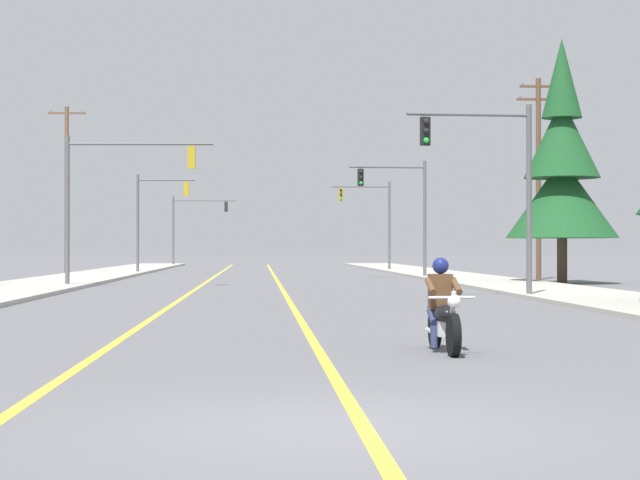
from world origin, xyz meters
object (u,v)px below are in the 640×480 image
Objects in this scene: traffic_signal_near_right at (495,171)px; conifer_tree_right_verge_far at (562,171)px; motorcycle_with_rider at (443,314)px; utility_pole_right_far at (538,172)px; traffic_signal_far_left at (192,220)px; traffic_signal_far_right at (373,213)px; utility_pole_left_far at (67,187)px; traffic_signal_near_left at (111,185)px; traffic_signal_mid_left at (154,209)px; traffic_signal_mid_right at (403,201)px.

conifer_tree_right_verge_far is at bearing 66.41° from traffic_signal_near_right.
utility_pole_right_far is (11.17, 37.27, 4.82)m from motorcycle_with_rider.
traffic_signal_far_left is at bearing 114.12° from utility_pole_right_far.
traffic_signal_far_right is 0.61× the size of utility_pole_right_far.
motorcycle_with_rider is 0.21× the size of utility_pole_left_far.
traffic_signal_near_left is 19.97m from conifer_tree_right_verge_far.
traffic_signal_near_right is 41.12m from traffic_signal_far_right.
traffic_signal_near_left is 1.00× the size of traffic_signal_far_right.
traffic_signal_far_left is at bearing 96.12° from motorcycle_with_rider.
utility_pole_right_far is (6.49, 19.59, 1.36)m from traffic_signal_near_right.
utility_pole_left_far is at bearing 151.42° from utility_pole_right_far.
traffic_signal_near_right is (4.68, 17.69, 3.46)m from motorcycle_with_rider.
utility_pole_left_far reaches higher than traffic_signal_near_left.
traffic_signal_mid_left is 1.00× the size of traffic_signal_far_right.
traffic_signal_near_right is at bearing 75.19° from motorcycle_with_rider.
traffic_signal_mid_left is at bearing 9.62° from utility_pole_left_far.
traffic_signal_mid_right is at bearing 41.81° from traffic_signal_near_left.
utility_pole_left_far is (-5.77, 23.09, 1.21)m from traffic_signal_near_left.
traffic_signal_near_left is 23.98m from traffic_signal_mid_left.
motorcycle_with_rider is at bearing -79.83° from traffic_signal_mid_left.
traffic_signal_near_left and traffic_signal_far_left have the same top height.
traffic_signal_far_left is (-8.78, 81.84, 3.56)m from motorcycle_with_rider.
utility_pole_right_far is 0.98× the size of utility_pole_left_far.
traffic_signal_mid_left is at bearing 91.24° from traffic_signal_near_left.
traffic_signal_near_left is (-13.52, 10.54, 0.12)m from traffic_signal_near_right.
motorcycle_with_rider is at bearing -96.75° from traffic_signal_mid_right.
traffic_signal_mid_left is at bearing 134.53° from conifer_tree_right_verge_far.
utility_pole_right_far is (19.95, -44.56, 1.26)m from traffic_signal_far_left.
motorcycle_with_rider is at bearing -94.99° from traffic_signal_far_right.
traffic_signal_mid_left is at bearing 140.21° from traffic_signal_mid_right.
traffic_signal_near_right and traffic_signal_mid_right have the same top height.
utility_pole_right_far is 29.36m from utility_pole_left_far.
traffic_signal_near_right is 1.00× the size of traffic_signal_near_left.
motorcycle_with_rider is 0.35× the size of traffic_signal_far_right.
conifer_tree_right_verge_far is (-0.37, -5.57, -0.34)m from utility_pole_right_far.
motorcycle_with_rider is 0.35× the size of traffic_signal_far_left.
conifer_tree_right_verge_far is at bearing -68.67° from traffic_signal_far_left.
motorcycle_with_rider is 0.35× the size of traffic_signal_near_left.
traffic_signal_mid_right is (4.79, 40.42, 3.46)m from motorcycle_with_rider.
traffic_signal_far_right is (0.45, 41.12, -0.00)m from traffic_signal_near_right.
traffic_signal_far_left is (-13.45, 64.15, 0.10)m from traffic_signal_near_right.
utility_pole_left_far is (-19.40, 10.90, 1.33)m from traffic_signal_mid_right.
traffic_signal_near_right is 20.68m from utility_pole_right_far.
traffic_signal_near_left and traffic_signal_far_right have the same top height.
utility_pole_left_far reaches higher than traffic_signal_near_right.
traffic_signal_far_left is at bearing 121.13° from traffic_signal_far_right.
traffic_signal_near_right is at bearing -108.34° from utility_pole_right_far.
traffic_signal_far_left is at bearing 111.33° from conifer_tree_right_verge_far.
traffic_signal_near_left is at bearing -88.76° from traffic_signal_mid_left.
motorcycle_with_rider is at bearing -83.88° from traffic_signal_far_left.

